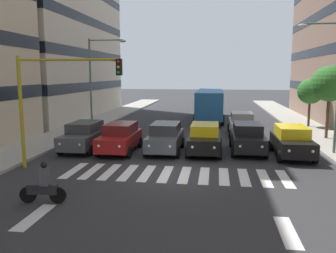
{
  "coord_description": "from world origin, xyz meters",
  "views": [
    {
      "loc": [
        -1.83,
        15.67,
        4.65
      ],
      "look_at": [
        1.32,
        -7.12,
        1.17
      ],
      "focal_mm": 37.32,
      "sensor_mm": 36.0,
      "label": 1
    }
  ],
  "objects_px": {
    "car_1": "(247,138)",
    "street_tree_2": "(310,92)",
    "street_lamp_left": "(333,75)",
    "car_5": "(84,136)",
    "car_2": "(205,138)",
    "street_tree_1": "(330,84)",
    "bus_behind_traffic": "(210,102)",
    "motorcycle_with_rider": "(43,186)",
    "street_lamp_right": "(96,74)",
    "car_3": "(165,137)",
    "car_4": "(120,137)",
    "car_0": "(292,141)",
    "traffic_light_gantry": "(50,92)",
    "car_row2_0": "(242,123)"
  },
  "relations": [
    {
      "from": "car_1",
      "to": "street_tree_2",
      "type": "relative_size",
      "value": 1.09
    },
    {
      "from": "street_lamp_left",
      "to": "car_5",
      "type": "bearing_deg",
      "value": 2.49
    },
    {
      "from": "car_2",
      "to": "street_tree_1",
      "type": "bearing_deg",
      "value": -147.88
    },
    {
      "from": "street_tree_2",
      "to": "bus_behind_traffic",
      "type": "bearing_deg",
      "value": -25.7
    },
    {
      "from": "car_5",
      "to": "motorcycle_with_rider",
      "type": "height_order",
      "value": "car_5"
    },
    {
      "from": "street_lamp_right",
      "to": "car_3",
      "type": "bearing_deg",
      "value": 131.47
    },
    {
      "from": "car_2",
      "to": "car_4",
      "type": "bearing_deg",
      "value": 4.31
    },
    {
      "from": "street_tree_1",
      "to": "car_2",
      "type": "bearing_deg",
      "value": 32.12
    },
    {
      "from": "car_2",
      "to": "car_3",
      "type": "height_order",
      "value": "same"
    },
    {
      "from": "car_0",
      "to": "street_tree_1",
      "type": "relative_size",
      "value": 0.88
    },
    {
      "from": "traffic_light_gantry",
      "to": "street_tree_1",
      "type": "bearing_deg",
      "value": -148.0
    },
    {
      "from": "street_lamp_left",
      "to": "street_tree_2",
      "type": "bearing_deg",
      "value": -98.32
    },
    {
      "from": "car_0",
      "to": "car_row2_0",
      "type": "bearing_deg",
      "value": -71.28
    },
    {
      "from": "car_1",
      "to": "motorcycle_with_rider",
      "type": "relative_size",
      "value": 2.61
    },
    {
      "from": "street_lamp_left",
      "to": "motorcycle_with_rider",
      "type": "bearing_deg",
      "value": 36.84
    },
    {
      "from": "bus_behind_traffic",
      "to": "street_lamp_right",
      "type": "distance_m",
      "value": 12.08
    },
    {
      "from": "car_0",
      "to": "street_tree_1",
      "type": "bearing_deg",
      "value": -122.43
    },
    {
      "from": "traffic_light_gantry",
      "to": "street_lamp_left",
      "type": "height_order",
      "value": "street_lamp_left"
    },
    {
      "from": "street_lamp_right",
      "to": "street_tree_1",
      "type": "height_order",
      "value": "street_lamp_right"
    },
    {
      "from": "car_5",
      "to": "car_row2_0",
      "type": "distance_m",
      "value": 12.03
    },
    {
      "from": "car_3",
      "to": "street_tree_1",
      "type": "xyz_separation_m",
      "value": [
        -10.74,
        -5.27,
        3.07
      ]
    },
    {
      "from": "car_2",
      "to": "car_4",
      "type": "distance_m",
      "value": 5.05
    },
    {
      "from": "car_row2_0",
      "to": "street_tree_1",
      "type": "distance_m",
      "value": 6.69
    },
    {
      "from": "car_4",
      "to": "street_tree_1",
      "type": "bearing_deg",
      "value": -157.18
    },
    {
      "from": "bus_behind_traffic",
      "to": "traffic_light_gantry",
      "type": "height_order",
      "value": "traffic_light_gantry"
    },
    {
      "from": "motorcycle_with_rider",
      "to": "street_tree_1",
      "type": "distance_m",
      "value": 20.16
    },
    {
      "from": "car_row2_0",
      "to": "street_lamp_right",
      "type": "height_order",
      "value": "street_lamp_right"
    },
    {
      "from": "bus_behind_traffic",
      "to": "car_0",
      "type": "bearing_deg",
      "value": 107.81
    },
    {
      "from": "car_0",
      "to": "bus_behind_traffic",
      "type": "xyz_separation_m",
      "value": [
        4.9,
        -15.27,
        0.97
      ]
    },
    {
      "from": "car_4",
      "to": "traffic_light_gantry",
      "type": "bearing_deg",
      "value": 61.5
    },
    {
      "from": "car_0",
      "to": "traffic_light_gantry",
      "type": "xyz_separation_m",
      "value": [
        12.19,
        4.31,
        2.88
      ]
    },
    {
      "from": "car_0",
      "to": "street_tree_1",
      "type": "xyz_separation_m",
      "value": [
        -3.49,
        -5.49,
        3.07
      ]
    },
    {
      "from": "car_2",
      "to": "car_4",
      "type": "height_order",
      "value": "same"
    },
    {
      "from": "car_3",
      "to": "street_tree_2",
      "type": "bearing_deg",
      "value": -135.04
    },
    {
      "from": "car_1",
      "to": "motorcycle_with_rider",
      "type": "xyz_separation_m",
      "value": [
        8.02,
        9.53,
        -0.24
      ]
    },
    {
      "from": "car_0",
      "to": "street_tree_2",
      "type": "xyz_separation_m",
      "value": [
        -3.68,
        -11.14,
        2.26
      ]
    },
    {
      "from": "street_lamp_left",
      "to": "street_tree_1",
      "type": "distance_m",
      "value": 5.06
    },
    {
      "from": "car_3",
      "to": "traffic_light_gantry",
      "type": "relative_size",
      "value": 0.81
    },
    {
      "from": "car_1",
      "to": "motorcycle_with_rider",
      "type": "distance_m",
      "value": 12.45
    },
    {
      "from": "bus_behind_traffic",
      "to": "car_1",
      "type": "bearing_deg",
      "value": 99.88
    },
    {
      "from": "car_1",
      "to": "street_lamp_left",
      "type": "bearing_deg",
      "value": 178.37
    },
    {
      "from": "bus_behind_traffic",
      "to": "motorcycle_with_rider",
      "type": "xyz_separation_m",
      "value": [
        5.5,
        24.01,
        -1.21
      ]
    },
    {
      "from": "car_4",
      "to": "car_1",
      "type": "bearing_deg",
      "value": -172.89
    },
    {
      "from": "car_1",
      "to": "street_lamp_right",
      "type": "relative_size",
      "value": 0.6
    },
    {
      "from": "car_5",
      "to": "street_lamp_left",
      "type": "xyz_separation_m",
      "value": [
        -14.39,
        -0.63,
        3.72
      ]
    },
    {
      "from": "street_tree_1",
      "to": "traffic_light_gantry",
      "type": "bearing_deg",
      "value": 32.0
    },
    {
      "from": "car_4",
      "to": "street_lamp_left",
      "type": "relative_size",
      "value": 0.6
    },
    {
      "from": "car_4",
      "to": "motorcycle_with_rider",
      "type": "xyz_separation_m",
      "value": [
        0.46,
        8.58,
        -0.24
      ]
    },
    {
      "from": "car_1",
      "to": "car_5",
      "type": "bearing_deg",
      "value": 4.38
    },
    {
      "from": "car_0",
      "to": "car_1",
      "type": "relative_size",
      "value": 1.0
    }
  ]
}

